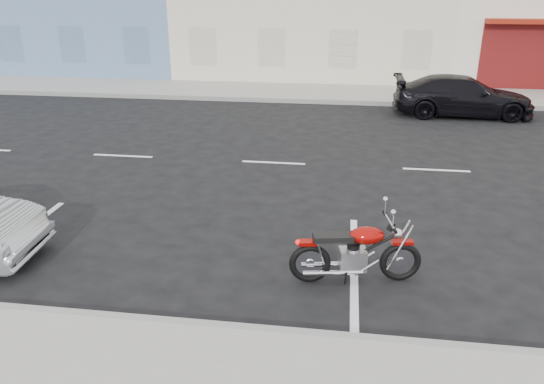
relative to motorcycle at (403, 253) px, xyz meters
The scene contains 5 objects.
ground 5.36m from the motorcycle, 97.56° to the left, with size 120.00×120.00×0.00m, color black.
sidewalk_far 15.12m from the motorcycle, 112.17° to the left, with size 80.00×3.40×0.15m, color gray.
curb_far 13.56m from the motorcycle, 114.88° to the left, with size 80.00×0.12×0.16m, color gray.
motorcycle is the anchor object (origin of this frame).
car_far 11.53m from the motorcycle, 75.38° to the left, with size 1.86×4.58×1.33m, color black.
Camera 1 is at (-0.27, -12.58, 4.31)m, focal length 35.00 mm.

